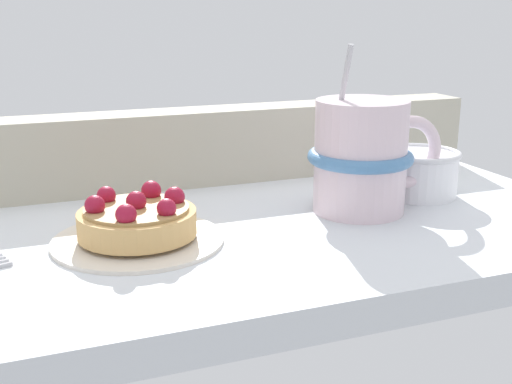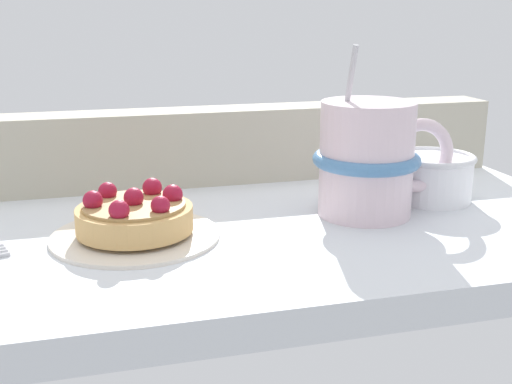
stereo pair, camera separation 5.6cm
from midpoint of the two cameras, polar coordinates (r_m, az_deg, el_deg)
ground_plane at (r=56.98cm, az=-6.55°, el=-4.35°), size 71.41×34.94×2.70cm
window_rail_back at (r=69.53cm, az=-9.82°, el=3.78°), size 69.98×5.15×7.89cm
dessert_plate at (r=53.76cm, az=-13.26°, el=-4.06°), size 13.86×13.86×0.65cm
raspberry_tart at (r=53.24cm, az=-13.36°, el=-2.35°), size 9.50×9.50×3.63cm
coffee_mug at (r=59.62cm, az=6.80°, el=3.11°), size 13.55×9.67×15.31cm
sugar_bowl at (r=66.25cm, az=11.79°, el=1.74°), size 8.14×8.14×4.61cm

